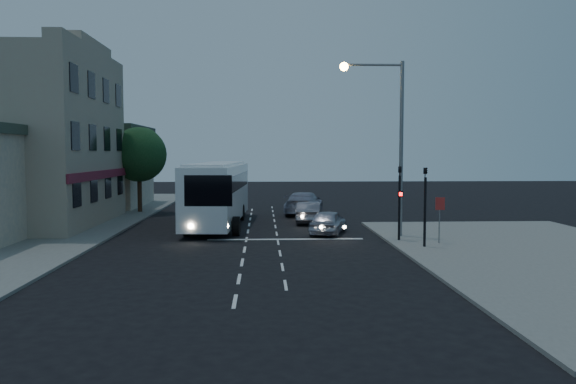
{
  "coord_description": "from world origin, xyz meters",
  "views": [
    {
      "loc": [
        0.85,
        -26.54,
        4.44
      ],
      "look_at": [
        2.29,
        5.42,
        2.2
      ],
      "focal_mm": 35.0,
      "sensor_mm": 36.0,
      "label": 1
    }
  ],
  "objects_px": {
    "car_sedan_a": "(309,212)",
    "street_tree": "(139,152)",
    "car_sedan_b": "(304,203)",
    "regulatory_sign": "(440,212)",
    "tour_bus": "(218,192)",
    "traffic_signal_side": "(425,197)",
    "traffic_signal_main": "(400,194)",
    "car_suv": "(328,222)",
    "streetlight": "(389,128)"
  },
  "relations": [
    {
      "from": "car_suv",
      "to": "street_tree",
      "type": "height_order",
      "value": "street_tree"
    },
    {
      "from": "car_suv",
      "to": "car_sedan_b",
      "type": "distance_m",
      "value": 9.94
    },
    {
      "from": "car_sedan_b",
      "to": "regulatory_sign",
      "type": "relative_size",
      "value": 2.55
    },
    {
      "from": "traffic_signal_main",
      "to": "regulatory_sign",
      "type": "xyz_separation_m",
      "value": [
        1.7,
        -1.01,
        -0.82
      ]
    },
    {
      "from": "regulatory_sign",
      "to": "car_sedan_a",
      "type": "bearing_deg",
      "value": 121.57
    },
    {
      "from": "streetlight",
      "to": "street_tree",
      "type": "distance_m",
      "value": 20.19
    },
    {
      "from": "tour_bus",
      "to": "car_suv",
      "type": "bearing_deg",
      "value": -28.88
    },
    {
      "from": "traffic_signal_side",
      "to": "regulatory_sign",
      "type": "bearing_deg",
      "value": 43.92
    },
    {
      "from": "car_sedan_b",
      "to": "traffic_signal_main",
      "type": "bearing_deg",
      "value": 118.84
    },
    {
      "from": "tour_bus",
      "to": "regulatory_sign",
      "type": "xyz_separation_m",
      "value": [
        11.18,
        -7.98,
        -0.48
      ]
    },
    {
      "from": "streetlight",
      "to": "street_tree",
      "type": "height_order",
      "value": "streetlight"
    },
    {
      "from": "car_sedan_a",
      "to": "street_tree",
      "type": "distance_m",
      "value": 14.08
    },
    {
      "from": "traffic_signal_main",
      "to": "streetlight",
      "type": "height_order",
      "value": "streetlight"
    },
    {
      "from": "car_suv",
      "to": "traffic_signal_main",
      "type": "xyz_separation_m",
      "value": [
        3.19,
        -3.02,
        1.76
      ]
    },
    {
      "from": "tour_bus",
      "to": "traffic_signal_main",
      "type": "relative_size",
      "value": 3.08
    },
    {
      "from": "car_suv",
      "to": "traffic_signal_side",
      "type": "bearing_deg",
      "value": 145.65
    },
    {
      "from": "car_sedan_b",
      "to": "street_tree",
      "type": "relative_size",
      "value": 0.9
    },
    {
      "from": "traffic_signal_main",
      "to": "traffic_signal_side",
      "type": "xyz_separation_m",
      "value": [
        0.7,
        -1.98,
        0.0
      ]
    },
    {
      "from": "car_sedan_a",
      "to": "street_tree",
      "type": "bearing_deg",
      "value": -19.68
    },
    {
      "from": "tour_bus",
      "to": "car_sedan_a",
      "type": "height_order",
      "value": "tour_bus"
    },
    {
      "from": "street_tree",
      "to": "traffic_signal_side",
      "type": "bearing_deg",
      "value": -44.5
    },
    {
      "from": "traffic_signal_main",
      "to": "regulatory_sign",
      "type": "height_order",
      "value": "traffic_signal_main"
    },
    {
      "from": "car_suv",
      "to": "streetlight",
      "type": "xyz_separation_m",
      "value": [
        2.93,
        -1.6,
        5.07
      ]
    },
    {
      "from": "tour_bus",
      "to": "car_suv",
      "type": "relative_size",
      "value": 3.23
    },
    {
      "from": "car_sedan_b",
      "to": "regulatory_sign",
      "type": "height_order",
      "value": "regulatory_sign"
    },
    {
      "from": "car_sedan_b",
      "to": "street_tree",
      "type": "xyz_separation_m",
      "value": [
        -12.01,
        1.3,
        3.68
      ]
    },
    {
      "from": "traffic_signal_side",
      "to": "streetlight",
      "type": "distance_m",
      "value": 4.84
    },
    {
      "from": "car_sedan_b",
      "to": "regulatory_sign",
      "type": "xyz_separation_m",
      "value": [
        5.49,
        -13.96,
        0.78
      ]
    },
    {
      "from": "car_sedan_b",
      "to": "traffic_signal_side",
      "type": "height_order",
      "value": "traffic_signal_side"
    },
    {
      "from": "car_suv",
      "to": "car_sedan_b",
      "type": "height_order",
      "value": "car_sedan_b"
    },
    {
      "from": "traffic_signal_main",
      "to": "traffic_signal_side",
      "type": "bearing_deg",
      "value": -70.51
    },
    {
      "from": "car_sedan_a",
      "to": "street_tree",
      "type": "relative_size",
      "value": 0.66
    },
    {
      "from": "car_suv",
      "to": "regulatory_sign",
      "type": "relative_size",
      "value": 1.77
    },
    {
      "from": "car_suv",
      "to": "car_sedan_b",
      "type": "relative_size",
      "value": 0.7
    },
    {
      "from": "car_suv",
      "to": "regulatory_sign",
      "type": "bearing_deg",
      "value": 158.23
    },
    {
      "from": "car_suv",
      "to": "streetlight",
      "type": "relative_size",
      "value": 0.43
    },
    {
      "from": "tour_bus",
      "to": "street_tree",
      "type": "xyz_separation_m",
      "value": [
        -6.33,
        7.28,
        2.42
      ]
    },
    {
      "from": "car_sedan_b",
      "to": "streetlight",
      "type": "xyz_separation_m",
      "value": [
        3.54,
        -11.52,
        4.92
      ]
    },
    {
      "from": "traffic_signal_main",
      "to": "traffic_signal_side",
      "type": "distance_m",
      "value": 2.1
    },
    {
      "from": "traffic_signal_side",
      "to": "street_tree",
      "type": "height_order",
      "value": "street_tree"
    },
    {
      "from": "street_tree",
      "to": "traffic_signal_main",
      "type": "bearing_deg",
      "value": -42.03
    },
    {
      "from": "car_sedan_a",
      "to": "traffic_signal_main",
      "type": "bearing_deg",
      "value": 123.61
    },
    {
      "from": "traffic_signal_main",
      "to": "car_sedan_a",
      "type": "bearing_deg",
      "value": 115.59
    },
    {
      "from": "tour_bus",
      "to": "car_suv",
      "type": "height_order",
      "value": "tour_bus"
    },
    {
      "from": "regulatory_sign",
      "to": "tour_bus",
      "type": "bearing_deg",
      "value": 144.47
    },
    {
      "from": "car_suv",
      "to": "regulatory_sign",
      "type": "height_order",
      "value": "regulatory_sign"
    },
    {
      "from": "tour_bus",
      "to": "regulatory_sign",
      "type": "height_order",
      "value": "tour_bus"
    },
    {
      "from": "car_suv",
      "to": "tour_bus",
      "type": "bearing_deg",
      "value": -14.29
    },
    {
      "from": "car_sedan_a",
      "to": "traffic_signal_side",
      "type": "xyz_separation_m",
      "value": [
        4.51,
        -9.92,
        1.75
      ]
    },
    {
      "from": "tour_bus",
      "to": "traffic_signal_side",
      "type": "height_order",
      "value": "traffic_signal_side"
    }
  ]
}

